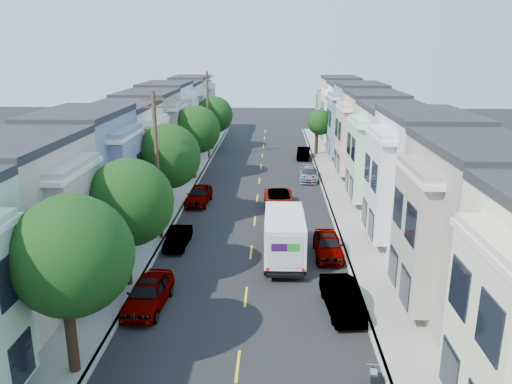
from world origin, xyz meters
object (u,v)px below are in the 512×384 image
Objects in this scene: tree_far_r at (319,123)px; parked_left_d at (199,195)px; tree_e at (214,115)px; tree_b at (128,203)px; utility_pole_far at (208,115)px; parked_right_c at (309,174)px; fedex_truck at (284,235)px; parked_right_a at (342,298)px; tree_a at (70,256)px; parked_left_b at (148,293)px; tree_d at (196,130)px; utility_pole_near at (157,167)px; parked_right_d at (303,153)px; parked_right_b at (328,245)px; parked_left_c at (178,238)px; motorcycle at (373,383)px; lead_sedan at (279,199)px; tree_c at (167,157)px.

tree_far_r reaches higher than parked_left_d.
tree_b is at bearing -90.00° from tree_e.
utility_pole_far is 2.39× the size of parked_right_c.
parked_right_a is (2.79, -6.16, -0.96)m from fedex_truck.
tree_a is 23.42m from parked_left_d.
tree_a is at bearing -100.64° from parked_left_b.
tree_d is 28.45m from parked_right_a.
utility_pole_near is 15.20m from parked_right_a.
parked_right_d is (11.20, 0.31, -4.49)m from utility_pole_far.
parked_right_b is at bearing -59.35° from tree_d.
utility_pole_near is 2.74× the size of parked_left_c.
tree_e is 1.23× the size of tree_far_r.
fedex_truck is 6.83m from parked_right_a.
parked_left_b reaches higher than parked_right_a.
tree_b is at bearing -110.36° from tree_far_r.
parked_left_c is at bearing 135.52° from motorcycle.
utility_pole_near is (-13.19, -28.64, 1.16)m from tree_far_r.
tree_a reaches higher than fedex_truck.
lead_sedan is (8.17, 22.14, -4.46)m from tree_a.
parked_right_d is at bearing 41.14° from tree_d.
parked_right_c reaches higher than parked_left_c.
utility_pole_far is (0.00, -5.44, 0.65)m from tree_e.
parked_right_a is at bearing -37.99° from parked_left_c.
fedex_truck is 1.50× the size of parked_right_c.
parked_right_d is at bearing 64.21° from tree_c.
tree_far_r is 4.53m from parked_right_d.
tree_b is 0.98× the size of tree_d.
motorcycle is (0.43, -6.09, -0.33)m from parked_right_a.
parked_left_b is 1.30× the size of parked_left_c.
tree_e is at bearing 99.76° from parked_right_a.
tree_b is at bearing 153.81° from motorcycle.
tree_far_r is at bearing 86.25° from parked_right_b.
parked_left_d is (1.40, 8.30, -4.39)m from utility_pole_near.
lead_sedan is 19.08m from parked_right_d.
tree_c is 1.10× the size of tree_e.
lead_sedan is 2.71× the size of motorcycle.
tree_a reaches higher than parked_right_b.
tree_d is at bearing 90.00° from tree_a.
tree_a is at bearing -90.01° from utility_pole_near.
parked_left_d is (0.00, 9.45, 0.16)m from parked_left_c.
tree_d reaches higher than parked_left_b.
parked_left_b is 27.46m from parked_right_c.
tree_e is at bearing 90.00° from tree_d.
parked_right_b is 13.00m from motorcycle.
parked_left_d reaches higher than parked_right_b.
parked_right_d is (9.80, 18.01, -0.10)m from parked_left_d.
tree_d is at bearing 120.57° from parked_right_b.
parked_left_d is 12.72m from parked_right_c.
utility_pole_far is 43.24m from motorcycle.
utility_pole_near is 11.93m from lead_sedan.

